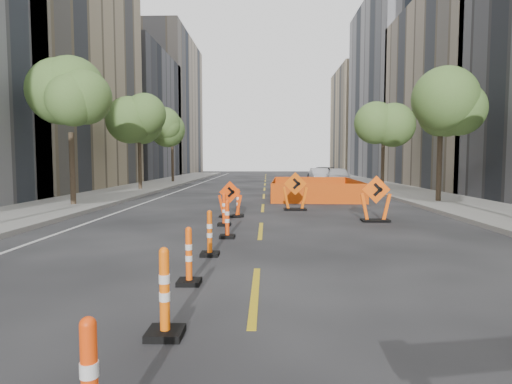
{
  "coord_description": "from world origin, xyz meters",
  "views": [
    {
      "loc": [
        0.19,
        -8.63,
        2.11
      ],
      "look_at": [
        -0.16,
        4.75,
        1.1
      ],
      "focal_mm": 30.0,
      "sensor_mm": 36.0,
      "label": 1
    }
  ],
  "objects_px": {
    "channelizer_2": "(189,256)",
    "parked_car_near": "(338,177)",
    "parked_car_far": "(321,174)",
    "chevron_sign_right": "(376,199)",
    "chevron_sign_left": "(230,199)",
    "parked_car_mid": "(320,176)",
    "channelizer_5": "(224,210)",
    "channelizer_1": "(165,292)",
    "channelizer_3": "(210,233)",
    "channelizer_4": "(227,219)",
    "channelizer_6": "(238,203)",
    "chevron_sign_center": "(295,191)"
  },
  "relations": [
    {
      "from": "channelizer_1",
      "to": "channelizer_6",
      "type": "relative_size",
      "value": 1.04
    },
    {
      "from": "parked_car_mid",
      "to": "chevron_sign_left",
      "type": "bearing_deg",
      "value": -105.74
    },
    {
      "from": "channelizer_6",
      "to": "channelizer_1",
      "type": "bearing_deg",
      "value": -90.74
    },
    {
      "from": "channelizer_5",
      "to": "parked_car_mid",
      "type": "relative_size",
      "value": 0.25
    },
    {
      "from": "channelizer_2",
      "to": "channelizer_5",
      "type": "height_order",
      "value": "channelizer_5"
    },
    {
      "from": "channelizer_4",
      "to": "channelizer_5",
      "type": "bearing_deg",
      "value": 97.95
    },
    {
      "from": "channelizer_2",
      "to": "parked_car_near",
      "type": "relative_size",
      "value": 0.21
    },
    {
      "from": "channelizer_4",
      "to": "chevron_sign_right",
      "type": "xyz_separation_m",
      "value": [
        4.78,
        3.2,
        0.27
      ]
    },
    {
      "from": "channelizer_3",
      "to": "parked_car_far",
      "type": "relative_size",
      "value": 0.22
    },
    {
      "from": "channelizer_1",
      "to": "channelizer_5",
      "type": "xyz_separation_m",
      "value": [
        -0.16,
        8.62,
        -0.02
      ]
    },
    {
      "from": "channelizer_5",
      "to": "channelizer_3",
      "type": "bearing_deg",
      "value": -88.45
    },
    {
      "from": "channelizer_1",
      "to": "chevron_sign_left",
      "type": "bearing_deg",
      "value": 90.8
    },
    {
      "from": "channelizer_5",
      "to": "channelizer_6",
      "type": "xyz_separation_m",
      "value": [
        0.3,
        2.16,
        0.01
      ]
    },
    {
      "from": "chevron_sign_left",
      "to": "parked_car_mid",
      "type": "xyz_separation_m",
      "value": [
        5.95,
        21.9,
        0.03
      ]
    },
    {
      "from": "channelizer_2",
      "to": "chevron_sign_center",
      "type": "height_order",
      "value": "chevron_sign_center"
    },
    {
      "from": "channelizer_6",
      "to": "parked_car_far",
      "type": "relative_size",
      "value": 0.22
    },
    {
      "from": "channelizer_4",
      "to": "parked_car_near",
      "type": "distance_m",
      "value": 22.08
    },
    {
      "from": "channelizer_6",
      "to": "chevron_sign_right",
      "type": "distance_m",
      "value": 4.92
    },
    {
      "from": "channelizer_1",
      "to": "parked_car_far",
      "type": "bearing_deg",
      "value": 80.19
    },
    {
      "from": "channelizer_3",
      "to": "parked_car_near",
      "type": "bearing_deg",
      "value": 74.05
    },
    {
      "from": "parked_car_near",
      "to": "parked_car_far",
      "type": "relative_size",
      "value": 0.98
    },
    {
      "from": "parked_car_near",
      "to": "chevron_sign_left",
      "type": "bearing_deg",
      "value": -106.16
    },
    {
      "from": "parked_car_mid",
      "to": "channelizer_3",
      "type": "bearing_deg",
      "value": -102.22
    },
    {
      "from": "channelizer_2",
      "to": "channelizer_6",
      "type": "height_order",
      "value": "channelizer_6"
    },
    {
      "from": "channelizer_1",
      "to": "parked_car_far",
      "type": "height_order",
      "value": "parked_car_far"
    },
    {
      "from": "channelizer_6",
      "to": "chevron_sign_center",
      "type": "relative_size",
      "value": 0.66
    },
    {
      "from": "chevron_sign_right",
      "to": "parked_car_far",
      "type": "bearing_deg",
      "value": 85.18
    },
    {
      "from": "channelizer_4",
      "to": "chevron_sign_center",
      "type": "distance_m",
      "value": 6.86
    },
    {
      "from": "chevron_sign_left",
      "to": "channelizer_4",
      "type": "bearing_deg",
      "value": -105.61
    },
    {
      "from": "channelizer_2",
      "to": "parked_car_mid",
      "type": "xyz_separation_m",
      "value": [
        5.91,
        30.42,
        0.2
      ]
    },
    {
      "from": "parked_car_near",
      "to": "chevron_sign_center",
      "type": "bearing_deg",
      "value": -100.44
    },
    {
      "from": "chevron_sign_left",
      "to": "parked_car_far",
      "type": "xyz_separation_m",
      "value": [
        6.88,
        28.22,
        0.02
      ]
    },
    {
      "from": "chevron_sign_left",
      "to": "chevron_sign_right",
      "type": "distance_m",
      "value": 5.17
    },
    {
      "from": "channelizer_3",
      "to": "chevron_sign_left",
      "type": "relative_size",
      "value": 0.76
    },
    {
      "from": "channelizer_6",
      "to": "parked_car_far",
      "type": "xyz_separation_m",
      "value": [
        6.59,
        28.13,
        0.16
      ]
    },
    {
      "from": "channelizer_6",
      "to": "parked_car_mid",
      "type": "xyz_separation_m",
      "value": [
        5.66,
        21.8,
        0.17
      ]
    },
    {
      "from": "parked_car_far",
      "to": "chevron_sign_right",
      "type": "bearing_deg",
      "value": -72.6
    },
    {
      "from": "chevron_sign_right",
      "to": "parked_car_near",
      "type": "xyz_separation_m",
      "value": [
        1.69,
        17.92,
        -0.0
      ]
    },
    {
      "from": "channelizer_3",
      "to": "chevron_sign_center",
      "type": "relative_size",
      "value": 0.64
    },
    {
      "from": "channelizer_1",
      "to": "chevron_sign_right",
      "type": "xyz_separation_m",
      "value": [
        4.92,
        9.66,
        0.24
      ]
    },
    {
      "from": "channelizer_5",
      "to": "parked_car_far",
      "type": "height_order",
      "value": "parked_car_far"
    },
    {
      "from": "channelizer_2",
      "to": "parked_car_far",
      "type": "bearing_deg",
      "value": 79.47
    },
    {
      "from": "channelizer_3",
      "to": "channelizer_4",
      "type": "relative_size",
      "value": 0.98
    },
    {
      "from": "channelizer_6",
      "to": "parked_car_mid",
      "type": "height_order",
      "value": "parked_car_mid"
    },
    {
      "from": "channelizer_1",
      "to": "parked_car_near",
      "type": "xyz_separation_m",
      "value": [
        6.61,
        27.58,
        0.24
      ]
    },
    {
      "from": "chevron_sign_right",
      "to": "parked_car_mid",
      "type": "distance_m",
      "value": 22.93
    },
    {
      "from": "chevron_sign_center",
      "to": "chevron_sign_right",
      "type": "relative_size",
      "value": 1.01
    },
    {
      "from": "chevron_sign_left",
      "to": "parked_car_mid",
      "type": "height_order",
      "value": "parked_car_mid"
    },
    {
      "from": "chevron_sign_right",
      "to": "channelizer_6",
      "type": "bearing_deg",
      "value": 165.6
    },
    {
      "from": "channelizer_5",
      "to": "channelizer_1",
      "type": "bearing_deg",
      "value": -88.93
    }
  ]
}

